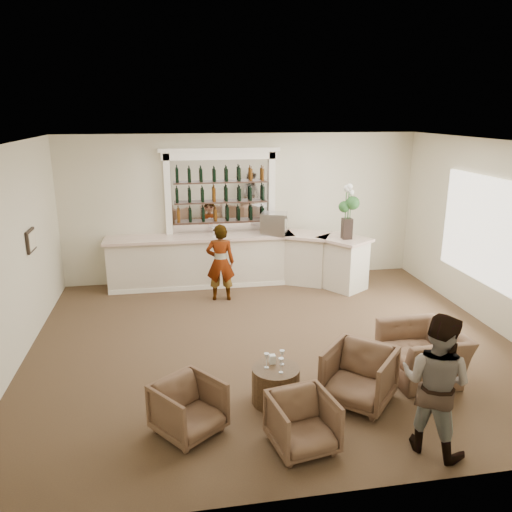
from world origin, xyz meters
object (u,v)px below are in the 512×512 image
(cocktail_table, at_px, (276,385))
(espresso_machine, at_px, (274,224))
(flower_vase, at_px, (348,208))
(armchair_left, at_px, (189,408))
(sommelier, at_px, (220,262))
(guest, at_px, (435,383))
(armchair_right, at_px, (359,376))
(armchair_far, at_px, (422,353))
(bar_counter, at_px, (239,260))
(armchair_center, at_px, (303,423))

(cocktail_table, distance_m, espresso_machine, 4.94)
(flower_vase, bearing_deg, armchair_left, -128.06)
(sommelier, distance_m, guest, 5.48)
(armchair_right, height_order, espresso_machine, espresso_machine)
(sommelier, relative_size, espresso_machine, 2.93)
(guest, relative_size, armchair_far, 1.48)
(bar_counter, distance_m, espresso_machine, 1.12)
(sommelier, distance_m, flower_vase, 2.91)
(sommelier, bearing_deg, guest, 116.66)
(cocktail_table, relative_size, guest, 0.38)
(cocktail_table, xyz_separation_m, guest, (1.57, -1.23, 0.59))
(guest, xyz_separation_m, armchair_center, (-1.46, 0.25, -0.51))
(bar_counter, height_order, espresso_machine, espresso_machine)
(bar_counter, distance_m, sommelier, 1.00)
(armchair_far, xyz_separation_m, espresso_machine, (-1.32, 4.41, 1.01))
(armchair_center, distance_m, flower_vase, 5.74)
(cocktail_table, relative_size, sommelier, 0.40)
(bar_counter, relative_size, guest, 3.42)
(bar_counter, xyz_separation_m, armchair_left, (-1.33, -5.22, -0.24))
(guest, height_order, armchair_far, guest)
(bar_counter, distance_m, armchair_right, 5.02)
(cocktail_table, relative_size, armchair_left, 0.87)
(armchair_right, bearing_deg, bar_counter, 142.63)
(sommelier, bearing_deg, armchair_right, 115.56)
(sommelier, bearing_deg, flower_vase, -170.17)
(cocktail_table, xyz_separation_m, armchair_left, (-1.17, -0.48, 0.09))
(bar_counter, relative_size, espresso_machine, 10.51)
(cocktail_table, bearing_deg, bar_counter, 88.08)
(sommelier, relative_size, armchair_left, 2.17)
(cocktail_table, distance_m, armchair_left, 1.27)
(armchair_center, xyz_separation_m, armchair_far, (2.15, 1.29, 0.04))
(armchair_center, bearing_deg, flower_vase, 55.16)
(armchair_right, bearing_deg, armchair_far, 64.88)
(armchair_far, bearing_deg, flower_vase, 174.52)
(bar_counter, relative_size, armchair_left, 7.76)
(armchair_far, distance_m, espresso_machine, 4.71)
(sommelier, bearing_deg, espresso_machine, -141.25)
(cocktail_table, relative_size, armchair_far, 0.56)
(cocktail_table, xyz_separation_m, armchair_right, (1.09, -0.19, 0.14))
(cocktail_table, bearing_deg, sommelier, 94.89)
(bar_counter, distance_m, guest, 6.14)
(guest, bearing_deg, flower_vase, -49.69)
(armchair_center, distance_m, armchair_far, 2.51)
(armchair_right, bearing_deg, guest, -23.63)
(armchair_left, relative_size, armchair_far, 0.65)
(sommelier, bearing_deg, cocktail_table, 101.26)
(armchair_left, bearing_deg, bar_counter, 38.13)
(sommelier, relative_size, armchair_far, 1.41)
(bar_counter, distance_m, armchair_center, 5.73)
(bar_counter, bearing_deg, armchair_left, -104.30)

